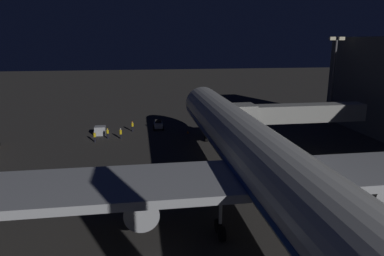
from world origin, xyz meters
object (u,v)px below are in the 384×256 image
baggage_container_near_belt (100,131)px  baggage_tug_spare (158,125)px  airliner_at_gate (274,175)px  ground_crew_marshaller_fwd (95,136)px  apron_floodlight_mast (333,75)px  ground_crew_by_belt_loader (108,133)px  ground_crew_near_nose_gear (121,133)px  traffic_cone_nose_port (212,131)px  ground_crew_by_tug (132,126)px  jet_bridge (288,114)px  traffic_cone_nose_starboard (188,132)px

baggage_container_near_belt → baggage_tug_spare: bearing=-166.5°
airliner_at_gate → baggage_container_near_belt: size_ratio=38.77×
baggage_container_near_belt → ground_crew_marshaller_fwd: bearing=84.8°
baggage_container_near_belt → apron_floodlight_mast: bearing=-179.3°
baggage_tug_spare → ground_crew_by_belt_loader: (8.70, 5.01, 0.18)m
ground_crew_near_nose_gear → traffic_cone_nose_port: size_ratio=3.23×
airliner_at_gate → traffic_cone_nose_port: bearing=-93.7°
baggage_container_near_belt → ground_crew_by_tug: ground_crew_by_tug is taller
baggage_tug_spare → baggage_container_near_belt: size_ratio=1.36×
apron_floodlight_mast → traffic_cone_nose_port: bearing=4.4°
baggage_container_near_belt → airliner_at_gate: bearing=116.3°
apron_floodlight_mast → ground_crew_by_belt_loader: apron_floodlight_mast is taller
ground_crew_by_tug → traffic_cone_nose_port: 14.32m
airliner_at_gate → baggage_tug_spare: airliner_at_gate is taller
airliner_at_gate → apron_floodlight_mast: bearing=-125.6°
jet_bridge → ground_crew_by_belt_loader: bearing=-21.6°
jet_bridge → traffic_cone_nose_starboard: bearing=-42.3°
jet_bridge → ground_crew_by_belt_loader: (26.73, -10.59, -4.62)m
airliner_at_gate → baggage_tug_spare: bearing=-79.2°
ground_crew_near_nose_gear → ground_crew_marshaller_fwd: ground_crew_marshaller_fwd is taller
apron_floodlight_mast → traffic_cone_nose_starboard: size_ratio=30.05×
baggage_tug_spare → traffic_cone_nose_port: bearing=158.4°
ground_crew_by_tug → traffic_cone_nose_starboard: ground_crew_by_tug is taller
baggage_tug_spare → baggage_container_near_belt: baggage_tug_spare is taller
ground_crew_by_belt_loader → ground_crew_by_tug: size_ratio=0.94×
ground_crew_marshaller_fwd → ground_crew_near_nose_gear: bearing=-160.7°
apron_floodlight_mast → baggage_tug_spare: bearing=-3.3°
ground_crew_near_nose_gear → traffic_cone_nose_starboard: ground_crew_near_nose_gear is taller
baggage_container_near_belt → ground_crew_near_nose_gear: size_ratio=1.02×
baggage_tug_spare → ground_crew_marshaller_fwd: 12.63m
apron_floodlight_mast → ground_crew_near_nose_gear: 40.33m
baggage_container_near_belt → ground_crew_marshaller_fwd: (0.40, 4.45, 0.24)m
ground_crew_marshaller_fwd → ground_crew_by_tug: size_ratio=0.97×
ground_crew_near_nose_gear → ground_crew_marshaller_fwd: bearing=19.3°
baggage_container_near_belt → ground_crew_by_belt_loader: 2.97m
jet_bridge → traffic_cone_nose_starboard: 18.45m
baggage_container_near_belt → ground_crew_near_nose_gear: 4.74m
apron_floodlight_mast → ground_crew_by_belt_loader: 42.39m
ground_crew_marshaller_fwd → traffic_cone_nose_starboard: 15.89m
jet_bridge → airliner_at_gate: bearing=63.6°
baggage_tug_spare → ground_crew_near_nose_gear: size_ratio=1.39×
jet_bridge → apron_floodlight_mast: bearing=-136.9°
jet_bridge → traffic_cone_nose_port: size_ratio=36.35×
baggage_tug_spare → ground_crew_by_tug: 4.78m
ground_crew_by_belt_loader → traffic_cone_nose_port: ground_crew_by_belt_loader is taller
traffic_cone_nose_port → baggage_container_near_belt: bearing=-3.7°
baggage_container_near_belt → ground_crew_near_nose_gear: bearing=140.0°
ground_crew_near_nose_gear → baggage_tug_spare: bearing=-140.1°
jet_bridge → apron_floodlight_mast: size_ratio=1.21×
ground_crew_by_belt_loader → traffic_cone_nose_port: 18.12m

